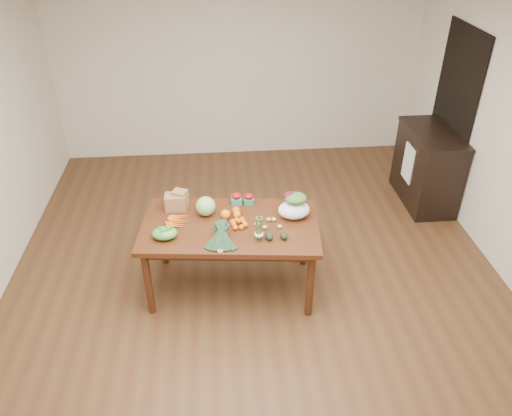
{
  "coord_description": "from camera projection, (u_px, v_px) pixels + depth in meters",
  "views": [
    {
      "loc": [
        -0.34,
        -3.78,
        3.36
      ],
      "look_at": [
        -0.01,
        0.0,
        0.91
      ],
      "focal_mm": 35.0,
      "sensor_mm": 36.0,
      "label": 1
    }
  ],
  "objects": [
    {
      "name": "potato_e",
      "position": [
        280.0,
        227.0,
        4.52
      ],
      "size": [
        0.05,
        0.04,
        0.04
      ],
      "primitive_type": "ellipsoid",
      "color": "#D4B77A",
      "rests_on": "dining_table"
    },
    {
      "name": "cabinet",
      "position": [
        427.0,
        167.0,
        6.11
      ],
      "size": [
        0.52,
        1.02,
        0.94
      ],
      "primitive_type": "cube",
      "color": "black",
      "rests_on": "floor"
    },
    {
      "name": "cabbage",
      "position": [
        206.0,
        206.0,
        4.67
      ],
      "size": [
        0.19,
        0.19,
        0.19
      ],
      "primitive_type": "sphere",
      "color": "#91C974",
      "rests_on": "dining_table"
    },
    {
      "name": "orange_a",
      "position": [
        226.0,
        214.0,
        4.64
      ],
      "size": [
        0.09,
        0.09,
        0.09
      ],
      "primitive_type": "sphere",
      "color": "orange",
      "rests_on": "dining_table"
    },
    {
      "name": "strawberry_basket_a",
      "position": [
        236.0,
        199.0,
        4.86
      ],
      "size": [
        0.11,
        0.11,
        0.09
      ],
      "primitive_type": null,
      "rotation": [
        0.0,
        0.0,
        -0.1
      ],
      "color": "#BA0E0C",
      "rests_on": "dining_table"
    },
    {
      "name": "potato_b",
      "position": [
        265.0,
        227.0,
        4.51
      ],
      "size": [
        0.05,
        0.04,
        0.04
      ],
      "primitive_type": "ellipsoid",
      "color": "tan",
      "rests_on": "dining_table"
    },
    {
      "name": "salad_bag",
      "position": [
        294.0,
        207.0,
        4.62
      ],
      "size": [
        0.32,
        0.25,
        0.23
      ],
      "primitive_type": null,
      "rotation": [
        0.0,
        0.0,
        -0.1
      ],
      "color": "white",
      "rests_on": "dining_table"
    },
    {
      "name": "strawberry_basket_b",
      "position": [
        249.0,
        200.0,
        4.87
      ],
      "size": [
        0.1,
        0.1,
        0.09
      ],
      "primitive_type": null,
      "rotation": [
        0.0,
        0.0,
        -0.1
      ],
      "color": "#AF0B12",
      "rests_on": "dining_table"
    },
    {
      "name": "room_walls",
      "position": [
        257.0,
        165.0,
        4.28
      ],
      "size": [
        5.02,
        6.02,
        2.7
      ],
      "color": "silver",
      "rests_on": "floor"
    },
    {
      "name": "dining_table",
      "position": [
        231.0,
        256.0,
        4.79
      ],
      "size": [
        1.71,
        1.07,
        0.75
      ],
      "primitive_type": "cube",
      "rotation": [
        0.0,
        0.0,
        -0.1
      ],
      "color": "#472010",
      "rests_on": "floor"
    },
    {
      "name": "avocado_a",
      "position": [
        269.0,
        236.0,
        4.37
      ],
      "size": [
        0.09,
        0.11,
        0.06
      ],
      "primitive_type": "ellipsoid",
      "rotation": [
        0.0,
        0.0,
        0.3
      ],
      "color": "black",
      "rests_on": "dining_table"
    },
    {
      "name": "avocado_b",
      "position": [
        283.0,
        236.0,
        4.38
      ],
      "size": [
        0.09,
        0.11,
        0.06
      ],
      "primitive_type": "ellipsoid",
      "rotation": [
        0.0,
        0.0,
        0.3
      ],
      "color": "black",
      "rests_on": "dining_table"
    },
    {
      "name": "potato_d",
      "position": [
        269.0,
        219.0,
        4.62
      ],
      "size": [
        0.05,
        0.04,
        0.04
      ],
      "primitive_type": "ellipsoid",
      "color": "tan",
      "rests_on": "dining_table"
    },
    {
      "name": "carrots",
      "position": [
        178.0,
        221.0,
        4.6
      ],
      "size": [
        0.24,
        0.24,
        0.03
      ],
      "primitive_type": null,
      "rotation": [
        0.0,
        0.0,
        -0.1
      ],
      "color": "orange",
      "rests_on": "dining_table"
    },
    {
      "name": "orange_c",
      "position": [
        237.0,
        215.0,
        4.66
      ],
      "size": [
        0.07,
        0.07,
        0.07
      ],
      "primitive_type": "sphere",
      "color": "orange",
      "rests_on": "dining_table"
    },
    {
      "name": "kale_bunch",
      "position": [
        221.0,
        238.0,
        4.27
      ],
      "size": [
        0.36,
        0.43,
        0.16
      ],
      "primitive_type": null,
      "rotation": [
        0.0,
        0.0,
        -0.1
      ],
      "color": "black",
      "rests_on": "dining_table"
    },
    {
      "name": "paper_bag",
      "position": [
        175.0,
        200.0,
        4.76
      ],
      "size": [
        0.28,
        0.24,
        0.19
      ],
      "primitive_type": null,
      "rotation": [
        0.0,
        0.0,
        -0.1
      ],
      "color": "olive",
      "rests_on": "dining_table"
    },
    {
      "name": "dish_towel",
      "position": [
        408.0,
        163.0,
        6.03
      ],
      "size": [
        0.02,
        0.28,
        0.45
      ],
      "primitive_type": "cube",
      "color": "white",
      "rests_on": "cabinet"
    },
    {
      "name": "doorway_dark",
      "position": [
        452.0,
        117.0,
        5.96
      ],
      "size": [
        0.02,
        1.0,
        2.1
      ],
      "primitive_type": "cube",
      "color": "black",
      "rests_on": "floor"
    },
    {
      "name": "potato_a",
      "position": [
        257.0,
        224.0,
        4.55
      ],
      "size": [
        0.05,
        0.04,
        0.04
      ],
      "primitive_type": "ellipsoid",
      "color": "#D9BC7D",
      "rests_on": "dining_table"
    },
    {
      "name": "snap_pea_bag",
      "position": [
        165.0,
        233.0,
        4.38
      ],
      "size": [
        0.23,
        0.17,
        0.1
      ],
      "primitive_type": "ellipsoid",
      "color": "green",
      "rests_on": "dining_table"
    },
    {
      "name": "orange_b",
      "position": [
        236.0,
        211.0,
        4.7
      ],
      "size": [
        0.08,
        0.08,
        0.08
      ],
      "primitive_type": "sphere",
      "color": "orange",
      "rests_on": "dining_table"
    },
    {
      "name": "asparagus_bundle",
      "position": [
        259.0,
        228.0,
        4.31
      ],
      "size": [
        0.09,
        0.12,
        0.26
      ],
      "primitive_type": null,
      "rotation": [
        0.15,
        0.0,
        -0.1
      ],
      "color": "#4F7636",
      "rests_on": "dining_table"
    },
    {
      "name": "floor",
      "position": [
        257.0,
        284.0,
        5.01
      ],
      "size": [
        6.0,
        6.0,
        0.0
      ],
      "primitive_type": "plane",
      "color": "#4F341B",
      "rests_on": "ground"
    },
    {
      "name": "potato_c",
      "position": [
        274.0,
        219.0,
        4.62
      ],
      "size": [
        0.05,
        0.04,
        0.04
      ],
      "primitive_type": "ellipsoid",
      "color": "#CFC077",
      "rests_on": "dining_table"
    },
    {
      "name": "mandarin_cluster",
      "position": [
        239.0,
        222.0,
        4.55
      ],
      "size": [
        0.2,
        0.2,
        0.08
      ],
      "primitive_type": null,
      "rotation": [
        0.0,
        0.0,
        -0.1
      ],
      "color": "orange",
      "rests_on": "dining_table"
    }
  ]
}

